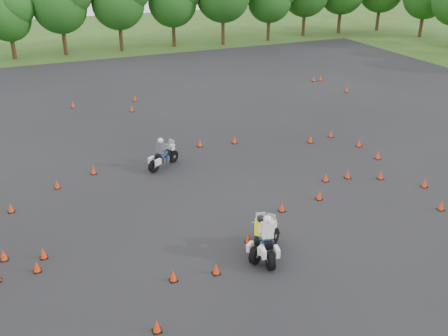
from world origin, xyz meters
TOP-DOWN VIEW (x-y plane):
  - ground at (0.00, 0.00)m, footprint 140.00×140.00m
  - asphalt_pad at (0.00, 6.00)m, footprint 62.00×62.00m
  - treeline at (2.71, 34.49)m, footprint 86.71×32.18m
  - traffic_cones at (-0.25, 4.76)m, footprint 35.83×33.21m
  - rider_grey at (-2.10, 7.86)m, footprint 2.40×1.90m
  - rider_yellow at (-0.70, -2.01)m, footprint 2.38×2.01m
  - rider_white at (-0.82, -2.16)m, footprint 1.36×2.73m

SIDE VIEW (x-z plane):
  - ground at x=0.00m, z-range 0.00..0.00m
  - asphalt_pad at x=0.00m, z-range 0.01..0.01m
  - traffic_cones at x=-0.25m, z-range 0.01..0.46m
  - rider_grey at x=-2.10m, z-range 0.00..1.84m
  - rider_yellow at x=-0.70m, z-range 0.00..1.86m
  - rider_white at x=-0.82m, z-range 0.00..2.02m
  - treeline at x=2.71m, z-range -0.58..9.50m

